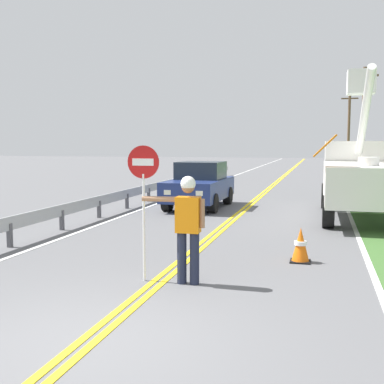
% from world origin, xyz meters
% --- Properties ---
extents(ground_plane, '(160.00, 160.00, 0.00)m').
position_xyz_m(ground_plane, '(0.00, 0.00, 0.00)').
color(ground_plane, '#5B5B5E').
extents(centerline_yellow_left, '(0.11, 110.00, 0.01)m').
position_xyz_m(centerline_yellow_left, '(-0.09, 20.00, 0.01)').
color(centerline_yellow_left, yellow).
rests_on(centerline_yellow_left, ground).
extents(centerline_yellow_right, '(0.11, 110.00, 0.01)m').
position_xyz_m(centerline_yellow_right, '(0.09, 20.00, 0.01)').
color(centerline_yellow_right, yellow).
rests_on(centerline_yellow_right, ground).
extents(edge_line_right, '(0.12, 110.00, 0.01)m').
position_xyz_m(edge_line_right, '(3.60, 20.00, 0.01)').
color(edge_line_right, silver).
rests_on(edge_line_right, ground).
extents(edge_line_left, '(0.12, 110.00, 0.01)m').
position_xyz_m(edge_line_left, '(-3.60, 20.00, 0.01)').
color(edge_line_left, silver).
rests_on(edge_line_left, ground).
extents(flagger_worker, '(1.09, 0.25, 1.83)m').
position_xyz_m(flagger_worker, '(0.51, 2.59, 1.05)').
color(flagger_worker, '#1E2338').
rests_on(flagger_worker, ground).
extents(stop_sign_paddle, '(0.56, 0.04, 2.33)m').
position_xyz_m(stop_sign_paddle, '(-0.26, 2.57, 1.71)').
color(stop_sign_paddle, silver).
rests_on(stop_sign_paddle, ground).
extents(utility_bucket_truck, '(2.67, 6.82, 4.85)m').
position_xyz_m(utility_bucket_truck, '(3.88, 11.44, 1.39)').
color(utility_bucket_truck, white).
rests_on(utility_bucket_truck, ground).
extents(oncoming_sedan_nearest, '(1.97, 4.13, 1.70)m').
position_xyz_m(oncoming_sedan_nearest, '(-1.71, 12.19, 0.83)').
color(oncoming_sedan_nearest, navy).
rests_on(oncoming_sedan_nearest, ground).
extents(utility_pole_mid, '(1.80, 0.28, 7.72)m').
position_xyz_m(utility_pole_mid, '(5.44, 30.96, 4.04)').
color(utility_pole_mid, brown).
rests_on(utility_pole_mid, ground).
extents(utility_pole_far, '(1.80, 0.28, 7.95)m').
position_xyz_m(utility_pole_far, '(5.48, 50.71, 4.15)').
color(utility_pole_far, brown).
rests_on(utility_pole_far, ground).
extents(traffic_cone_lead, '(0.40, 0.40, 0.70)m').
position_xyz_m(traffic_cone_lead, '(2.28, 4.62, 0.34)').
color(traffic_cone_lead, orange).
rests_on(traffic_cone_lead, ground).
extents(guardrail_left_shoulder, '(0.10, 32.00, 0.71)m').
position_xyz_m(guardrail_left_shoulder, '(-4.20, 14.59, 0.52)').
color(guardrail_left_shoulder, '#9EA0A3').
rests_on(guardrail_left_shoulder, ground).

